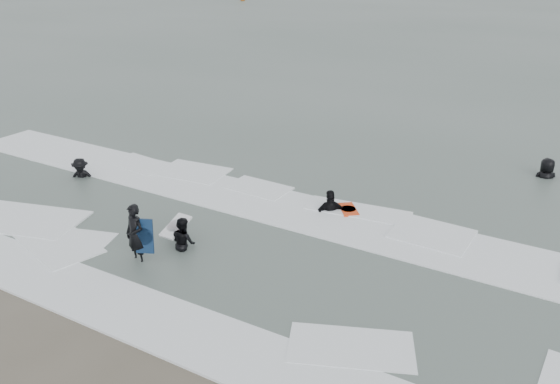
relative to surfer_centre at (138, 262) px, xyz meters
The scene contains 9 objects.
ground 2.48m from the surfer_centre, 27.47° to the right, with size 320.00×320.00×0.00m, color brown.
sea 78.89m from the surfer_centre, 88.40° to the left, with size 320.00×320.00×0.00m, color #47544C.
surfer_centre is the anchor object (origin of this frame).
surfer_wading 1.33m from the surfer_centre, 61.99° to the left, with size 0.75×0.58×1.53m, color black.
surfer_breaker 6.89m from the surfer_centre, 150.98° to the left, with size 1.07×0.61×1.65m, color black.
surfer_right_near 6.29m from the surfer_centre, 59.82° to the left, with size 1.12×0.47×1.92m, color black.
surfer_right_far 14.96m from the surfer_centre, 53.93° to the left, with size 0.94×0.61×1.93m, color black.
surf_foam 3.37m from the surfer_centre, 49.35° to the left, with size 30.03×9.06×0.09m.
bodyboards 2.82m from the surfer_centre, 59.65° to the left, with size 4.19×6.37×1.25m.
Camera 1 is at (7.57, -7.94, 7.69)m, focal length 35.00 mm.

